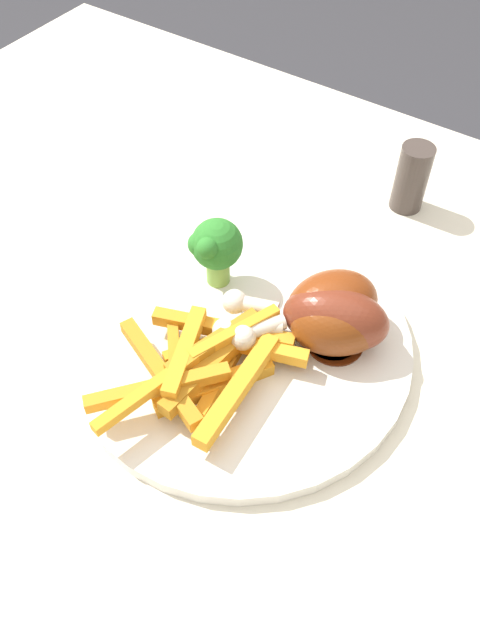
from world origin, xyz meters
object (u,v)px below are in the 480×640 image
at_px(dinner_plate, 240,341).
at_px(chicken_drumstick_extra, 327,307).
at_px(broccoli_floret_front, 215,247).
at_px(chicken_drumstick_near, 330,318).
at_px(chicken_drumstick_far, 331,324).
at_px(dining_table, 232,454).
at_px(carrot_fries_pile, 204,364).
at_px(pepper_shaker, 412,178).

height_order(dinner_plate, chicken_drumstick_extra, chicken_drumstick_extra).
distance_m(dinner_plate, broccoli_floret_front, 0.08).
relative_size(broccoli_floret_front, chicken_drumstick_extra, 0.53).
bearing_deg(dinner_plate, chicken_drumstick_extra, -138.22).
bearing_deg(chicken_drumstick_extra, chicken_drumstick_near, 128.36).
height_order(broccoli_floret_front, chicken_drumstick_far, broccoli_floret_front).
bearing_deg(chicken_drumstick_extra, dining_table, 63.99).
bearing_deg(dinner_plate, carrot_fries_pile, 89.94).
relative_size(chicken_drumstick_near, chicken_drumstick_extra, 1.10).
relative_size(broccoli_floret_front, chicken_drumstick_near, 0.48).
xyz_separation_m(chicken_drumstick_far, chicken_drumstick_extra, (0.01, -0.01, 0.00)).
bearing_deg(carrot_fries_pile, dining_table, -130.18).
bearing_deg(broccoli_floret_front, carrot_fries_pile, 120.00).
bearing_deg(dinner_plate, chicken_drumstick_far, -151.81).
xyz_separation_m(chicken_drumstick_extra, pepper_shaker, (0.01, -0.18, -0.00)).
bearing_deg(dining_table, broccoli_floret_front, -48.70).
bearing_deg(chicken_drumstick_extra, dinner_plate, 41.78).
distance_m(chicken_drumstick_near, chicken_drumstick_extra, 0.01).
distance_m(broccoli_floret_front, chicken_drumstick_extra, 0.10).
height_order(chicken_drumstick_near, chicken_drumstick_far, chicken_drumstick_near).
relative_size(dining_table, chicken_drumstick_near, 8.13).
distance_m(dinner_plate, carrot_fries_pile, 0.05).
bearing_deg(broccoli_floret_front, chicken_drumstick_far, 177.09).
xyz_separation_m(dinner_plate, chicken_drumstick_extra, (-0.05, -0.04, 0.03)).
xyz_separation_m(broccoli_floret_front, chicken_drumstick_near, (-0.10, 0.00, -0.01)).
relative_size(carrot_fries_pile, chicken_drumstick_extra, 1.33).
bearing_deg(pepper_shaker, chicken_drumstick_far, 96.79).
distance_m(carrot_fries_pile, chicken_drumstick_far, 0.10).
relative_size(dining_table, chicken_drumstick_far, 8.65).
xyz_separation_m(chicken_drumstick_near, chicken_drumstick_extra, (0.01, -0.01, -0.00)).
bearing_deg(chicken_drumstick_far, broccoli_floret_front, -2.91).
xyz_separation_m(carrot_fries_pile, chicken_drumstick_near, (-0.06, -0.08, 0.01)).
bearing_deg(chicken_drumstick_near, chicken_drumstick_extra, -51.64).
bearing_deg(chicken_drumstick_far, chicken_drumstick_near, -45.70).
height_order(broccoli_floret_front, carrot_fries_pile, broccoli_floret_front).
bearing_deg(chicken_drumstick_far, dining_table, 53.45).
xyz_separation_m(carrot_fries_pile, chicken_drumstick_far, (-0.06, -0.08, 0.01)).
height_order(chicken_drumstick_near, pepper_shaker, pepper_shaker).
height_order(dining_table, carrot_fries_pile, carrot_fries_pile).
xyz_separation_m(carrot_fries_pile, chicken_drumstick_extra, (-0.05, -0.09, 0.01)).
distance_m(dining_table, chicken_drumstick_near, 0.17).
relative_size(chicken_drumstick_far, chicken_drumstick_extra, 1.03).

